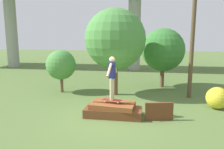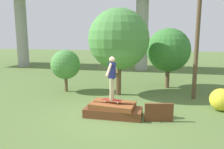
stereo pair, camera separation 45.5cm
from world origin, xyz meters
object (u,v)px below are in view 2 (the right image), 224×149
Objects in this scene: skateboard at (112,100)px; tree_behind_left at (119,39)px; bush_yellow_flowering at (221,100)px; utility_pole at (198,27)px; tree_behind_right at (169,50)px; tree_mid_back at (65,65)px; skater at (112,75)px.

tree_behind_left is (-0.35, 3.17, 2.25)m from skateboard.
skateboard is at bearing -159.34° from bush_yellow_flowering.
tree_behind_right is (-1.22, 2.15, -1.24)m from utility_pole.
tree_mid_back is 7.86m from bush_yellow_flowering.
skateboard is 0.22× the size of tree_behind_right.
tree_mid_back is (-2.99, 0.05, -1.38)m from tree_behind_left.
utility_pole is at bearing 117.47° from bush_yellow_flowering.
tree_mid_back is at bearing 136.09° from skater.
bush_yellow_flowering is at bearing -62.53° from utility_pole.
tree_behind_right is at bearing 21.41° from tree_mid_back.
tree_behind_right is 4.67m from bush_yellow_flowering.
tree_behind_left is at bearing -178.83° from utility_pole.
tree_behind_right reaches higher than skater.
skater is 0.71× the size of tree_mid_back.
utility_pole is at bearing 1.17° from tree_behind_left.
tree_mid_back is at bearing -158.59° from tree_behind_right.
skater is 5.08m from utility_pole.
tree_behind_left is 3.30m from tree_mid_back.
utility_pole reaches higher than tree_behind_left.
tree_mid_back is at bearing -179.77° from utility_pole.
tree_behind_right reaches higher than skateboard.
tree_mid_back is 2.50× the size of bush_yellow_flowering.
tree_mid_back is at bearing 179.03° from tree_behind_left.
tree_behind_left is (-0.35, 3.17, 1.29)m from skater.
skater reaches higher than skateboard.
bush_yellow_flowering is (2.07, -3.78, -1.79)m from tree_behind_right.
skater is (-0.00, -0.00, 0.97)m from skateboard.
skater is at bearing -136.51° from utility_pole.
bush_yellow_flowering is (4.28, 1.61, -0.18)m from skateboard.
tree_mid_back reaches higher than skater.
tree_behind_right is at bearing 41.05° from tree_behind_left.
skateboard is at bearing -43.91° from tree_mid_back.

